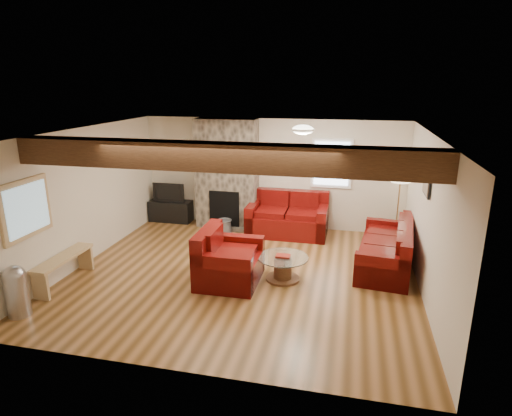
{
  "coord_description": "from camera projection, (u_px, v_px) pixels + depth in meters",
  "views": [
    {
      "loc": [
        1.78,
        -6.74,
        3.29
      ],
      "look_at": [
        0.16,
        0.4,
        1.12
      ],
      "focal_mm": 30.0,
      "sensor_mm": 36.0,
      "label": 1
    }
  ],
  "objects": [
    {
      "name": "room",
      "position": [
        242.0,
        206.0,
        7.26
      ],
      "size": [
        8.0,
        8.0,
        8.0
      ],
      "color": "brown",
      "rests_on": "ground"
    },
    {
      "name": "tv_cabinet",
      "position": [
        171.0,
        211.0,
        10.43
      ],
      "size": [
        1.02,
        0.41,
        0.51
      ],
      "primitive_type": "cube",
      "color": "black",
      "rests_on": "floor"
    },
    {
      "name": "pedal_bin",
      "position": [
        17.0,
        291.0,
        6.16
      ],
      "size": [
        0.36,
        0.36,
        0.79
      ],
      "primitive_type": null,
      "rotation": [
        0.0,
        0.0,
        -0.14
      ],
      "color": "#A2A3A8",
      "rests_on": "floor"
    },
    {
      "name": "armchair_red",
      "position": [
        230.0,
        256.0,
        7.21
      ],
      "size": [
        1.0,
        1.14,
        0.92
      ],
      "primitive_type": null,
      "rotation": [
        0.0,
        0.0,
        1.58
      ],
      "color": "#420407",
      "rests_on": "floor"
    },
    {
      "name": "ceiling_dome",
      "position": [
        303.0,
        131.0,
        7.57
      ],
      "size": [
        0.4,
        0.4,
        0.18
      ],
      "primitive_type": null,
      "color": "#EDE4C9",
      "rests_on": "room"
    },
    {
      "name": "coal_bucket",
      "position": [
        225.0,
        226.0,
        9.61
      ],
      "size": [
        0.34,
        0.34,
        0.32
      ],
      "primitive_type": null,
      "color": "slate",
      "rests_on": "floor"
    },
    {
      "name": "back_window",
      "position": [
        332.0,
        164.0,
        9.42
      ],
      "size": [
        0.9,
        0.08,
        1.1
      ],
      "primitive_type": null,
      "color": "white",
      "rests_on": "room"
    },
    {
      "name": "coffee_table",
      "position": [
        283.0,
        268.0,
        7.33
      ],
      "size": [
        0.87,
        0.87,
        0.45
      ],
      "color": "#432615",
      "rests_on": "floor"
    },
    {
      "name": "television",
      "position": [
        170.0,
        192.0,
        10.29
      ],
      "size": [
        0.79,
        0.1,
        0.45
      ],
      "primitive_type": "imported",
      "color": "black",
      "rests_on": "tv_cabinet"
    },
    {
      "name": "oak_beam",
      "position": [
        218.0,
        157.0,
        5.79
      ],
      "size": [
        6.0,
        0.36,
        0.38
      ],
      "primitive_type": "cube",
      "color": "#311C0E",
      "rests_on": "room"
    },
    {
      "name": "loveseat",
      "position": [
        288.0,
        214.0,
        9.47
      ],
      "size": [
        1.75,
        1.01,
        0.93
      ],
      "primitive_type": null,
      "rotation": [
        0.0,
        0.0,
        -0.0
      ],
      "color": "#420407",
      "rests_on": "floor"
    },
    {
      "name": "artwork_back",
      "position": [
        278.0,
        155.0,
        9.63
      ],
      "size": [
        0.42,
        0.06,
        0.52
      ],
      "primitive_type": null,
      "color": "black",
      "rests_on": "room"
    },
    {
      "name": "hatch_window",
      "position": [
        26.0,
        209.0,
        6.43
      ],
      "size": [
        0.08,
        1.0,
        0.9
      ],
      "primitive_type": null,
      "color": "tan",
      "rests_on": "room"
    },
    {
      "name": "artwork_right",
      "position": [
        427.0,
        183.0,
        6.77
      ],
      "size": [
        0.06,
        0.55,
        0.42
      ],
      "primitive_type": null,
      "color": "black",
      "rests_on": "room"
    },
    {
      "name": "chimney_breast",
      "position": [
        227.0,
        175.0,
        9.81
      ],
      "size": [
        1.4,
        0.67,
        2.5
      ],
      "color": "#342F28",
      "rests_on": "floor"
    },
    {
      "name": "pine_bench",
      "position": [
        65.0,
        270.0,
        7.2
      ],
      "size": [
        0.3,
        1.29,
        0.48
      ],
      "primitive_type": null,
      "color": "tan",
      "rests_on": "floor"
    },
    {
      "name": "sofa_three",
      "position": [
        385.0,
        245.0,
        7.82
      ],
      "size": [
        1.12,
        2.2,
        0.82
      ],
      "primitive_type": null,
      "rotation": [
        0.0,
        0.0,
        -1.69
      ],
      "color": "#420407",
      "rests_on": "floor"
    },
    {
      "name": "floor_lamp",
      "position": [
        401.0,
        179.0,
        8.91
      ],
      "size": [
        0.4,
        0.4,
        1.55
      ],
      "color": "#B08449",
      "rests_on": "floor"
    }
  ]
}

